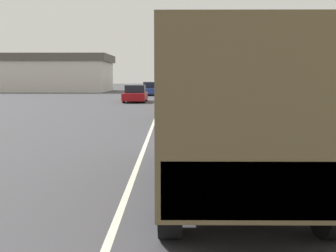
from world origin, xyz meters
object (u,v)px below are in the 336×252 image
at_px(car_nearest_ahead, 190,104).
at_px(car_fourth_ahead, 150,87).
at_px(military_truck, 228,106).
at_px(car_second_ahead, 135,94).
at_px(car_third_ahead, 151,89).

xyz_separation_m(car_nearest_ahead, car_fourth_ahead, (-3.85, 37.36, -0.10)).
bearing_deg(military_truck, car_nearest_ahead, 90.48).
distance_m(military_truck, car_nearest_ahead, 13.35).
bearing_deg(car_second_ahead, car_fourth_ahead, 89.89).
bearing_deg(car_nearest_ahead, car_second_ahead, 105.39).
relative_size(military_truck, car_fourth_ahead, 1.47).
bearing_deg(car_nearest_ahead, car_fourth_ahead, 95.88).
distance_m(car_second_ahead, car_fourth_ahead, 23.20).
relative_size(military_truck, car_nearest_ahead, 1.56).
relative_size(car_third_ahead, car_fourth_ahead, 0.91).
bearing_deg(car_fourth_ahead, military_truck, -85.53).
height_order(car_nearest_ahead, car_second_ahead, car_nearest_ahead).
height_order(military_truck, car_third_ahead, military_truck).
bearing_deg(car_nearest_ahead, military_truck, -89.52).
bearing_deg(car_third_ahead, car_nearest_ahead, -83.29).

